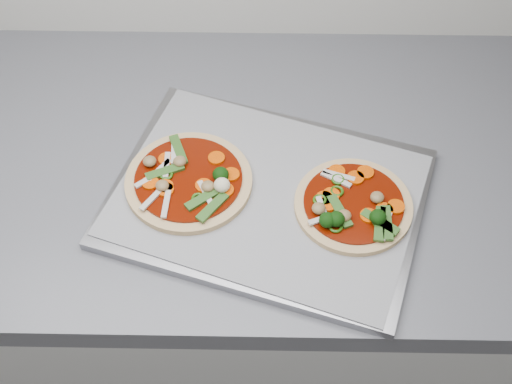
{
  "coord_description": "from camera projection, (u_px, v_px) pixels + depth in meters",
  "views": [
    {
      "loc": [
        0.06,
        0.59,
        1.74
      ],
      "look_at": [
        0.05,
        1.21,
        0.93
      ],
      "focal_mm": 50.0,
      "sensor_mm": 36.0,
      "label": 1
    }
  ],
  "objects": [
    {
      "name": "pizza_right",
      "position": [
        353.0,
        206.0,
        1.01
      ],
      "size": [
        0.19,
        0.19,
        0.03
      ],
      "rotation": [
        0.0,
        0.0,
        -0.12
      ],
      "color": "tan",
      "rests_on": "parchment"
    },
    {
      "name": "parchment",
      "position": [
        267.0,
        194.0,
        1.04
      ],
      "size": [
        0.5,
        0.43,
        0.0
      ],
      "primitive_type": "cube",
      "rotation": [
        0.0,
        0.0,
        -0.34
      ],
      "color": "gray",
      "rests_on": "baking_tray"
    },
    {
      "name": "base_cabinet",
      "position": [
        232.0,
        307.0,
        1.47
      ],
      "size": [
        3.6,
        0.6,
        0.86
      ],
      "primitive_type": "cube",
      "color": "silver",
      "rests_on": "ground"
    },
    {
      "name": "baking_tray",
      "position": [
        267.0,
        198.0,
        1.05
      ],
      "size": [
        0.52,
        0.45,
        0.01
      ],
      "primitive_type": "cube",
      "rotation": [
        0.0,
        0.0,
        -0.3
      ],
      "color": "gray",
      "rests_on": "countertop"
    },
    {
      "name": "countertop",
      "position": [
        224.0,
        167.0,
        1.12
      ],
      "size": [
        3.6,
        0.6,
        0.04
      ],
      "primitive_type": "cube",
      "color": "slate",
      "rests_on": "base_cabinet"
    },
    {
      "name": "pizza_left",
      "position": [
        189.0,
        180.0,
        1.04
      ],
      "size": [
        0.25,
        0.25,
        0.03
      ],
      "rotation": [
        0.0,
        0.0,
        -0.48
      ],
      "color": "tan",
      "rests_on": "parchment"
    }
  ]
}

